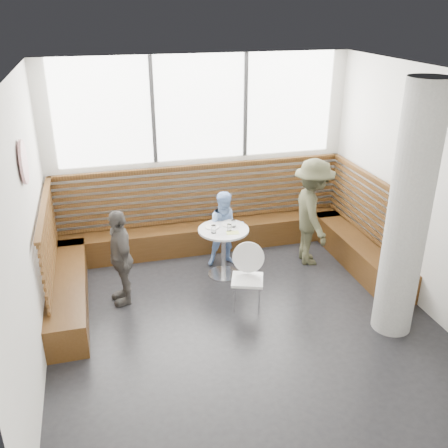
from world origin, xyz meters
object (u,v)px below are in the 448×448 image
object	(u,v)px
cafe_table	(224,242)
child_left	(120,257)
cafe_chair	(246,272)
concrete_column	(408,215)
adult_man	(312,212)
child_back	(226,229)

from	to	relation	value
cafe_table	child_left	world-z (taller)	child_left
cafe_chair	child_left	distance (m)	1.74
concrete_column	cafe_table	world-z (taller)	concrete_column
adult_man	child_left	distance (m)	3.07
adult_man	concrete_column	bearing A→B (deg)	-162.63
adult_man	child_left	xyz separation A→B (m)	(-3.04, -0.41, -0.17)
concrete_column	child_back	xyz separation A→B (m)	(-1.65, 2.21, -0.98)
adult_man	child_back	distance (m)	1.39
child_back	child_left	world-z (taller)	child_left
child_left	child_back	bearing A→B (deg)	104.52
cafe_chair	child_back	bearing A→B (deg)	107.26
cafe_table	adult_man	size ratio (longest dim) A/B	0.46
cafe_chair	child_left	world-z (taller)	child_left
adult_man	cafe_chair	bearing A→B (deg)	133.68
cafe_table	adult_man	xyz separation A→B (m)	(1.48, 0.08, 0.30)
concrete_column	cafe_table	distance (m)	2.79
child_back	child_left	xyz separation A→B (m)	(-1.69, -0.67, 0.08)
cafe_chair	child_left	bearing A→B (deg)	-179.64
cafe_table	adult_man	distance (m)	1.51
child_back	cafe_table	bearing A→B (deg)	-107.89
cafe_table	cafe_chair	xyz separation A→B (m)	(0.08, -0.91, -0.02)
adult_man	cafe_table	bearing A→B (deg)	101.65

